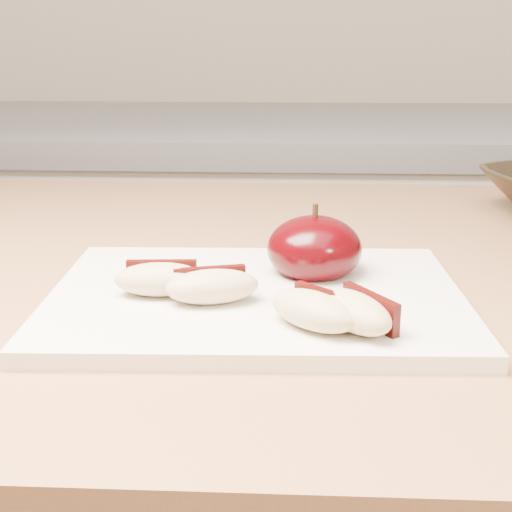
{
  "coord_description": "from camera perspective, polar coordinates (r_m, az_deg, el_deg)",
  "views": [
    {
      "loc": [
        0.03,
        -0.07,
        1.08
      ],
      "look_at": [
        0.01,
        0.39,
        0.94
      ],
      "focal_mm": 50.0,
      "sensor_mm": 36.0,
      "label": 1
    }
  ],
  "objects": [
    {
      "name": "apple_wedge_d",
      "position": [
        0.43,
        7.94,
        -4.38
      ],
      "size": [
        0.06,
        0.07,
        0.02
      ],
      "rotation": [
        0.0,
        0.0,
        -0.99
      ],
      "color": "tan",
      "rests_on": "cutting_board"
    },
    {
      "name": "apple_wedge_c",
      "position": [
        0.43,
        4.71,
        -4.32
      ],
      "size": [
        0.07,
        0.06,
        0.02
      ],
      "rotation": [
        0.0,
        0.0,
        -0.73
      ],
      "color": "tan",
      "rests_on": "cutting_board"
    },
    {
      "name": "cutting_board",
      "position": [
        0.49,
        0.0,
        -3.41
      ],
      "size": [
        0.29,
        0.21,
        0.01
      ],
      "primitive_type": "cube",
      "rotation": [
        0.0,
        0.0,
        0.03
      ],
      "color": "silver",
      "rests_on": "island_counter"
    },
    {
      "name": "apple_wedge_a",
      "position": [
        0.48,
        -7.67,
        -1.81
      ],
      "size": [
        0.06,
        0.03,
        0.02
      ],
      "rotation": [
        0.0,
        0.0,
        0.07
      ],
      "color": "tan",
      "rests_on": "cutting_board"
    },
    {
      "name": "apple_wedge_b",
      "position": [
        0.47,
        -3.54,
        -2.41
      ],
      "size": [
        0.07,
        0.04,
        0.02
      ],
      "rotation": [
        0.0,
        0.0,
        0.25
      ],
      "color": "tan",
      "rests_on": "cutting_board"
    },
    {
      "name": "back_cabinet",
      "position": [
        1.41,
        1.18,
        -8.36
      ],
      "size": [
        2.4,
        0.62,
        0.94
      ],
      "color": "silver",
      "rests_on": "ground"
    },
    {
      "name": "apple_half",
      "position": [
        0.52,
        4.69,
        0.56
      ],
      "size": [
        0.09,
        0.09,
        0.06
      ],
      "rotation": [
        0.0,
        0.0,
        -0.28
      ],
      "color": "black",
      "rests_on": "cutting_board"
    }
  ]
}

